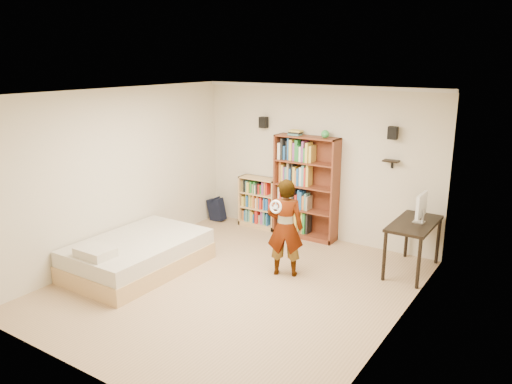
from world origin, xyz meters
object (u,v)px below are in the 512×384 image
(tall_bookshelf, at_px, (306,188))
(low_bookshelf, at_px, (259,202))
(daybed, at_px, (138,251))
(person, at_px, (285,228))
(computer_desk, at_px, (412,247))

(tall_bookshelf, relative_size, low_bookshelf, 1.90)
(daybed, relative_size, person, 1.41)
(tall_bookshelf, distance_m, computer_desk, 2.17)
(computer_desk, height_order, person, person)
(tall_bookshelf, distance_m, person, 1.69)
(daybed, distance_m, person, 2.26)
(computer_desk, distance_m, daybed, 4.14)
(low_bookshelf, distance_m, person, 2.23)
(computer_desk, xyz_separation_m, person, (-1.55, -1.14, 0.34))
(person, bearing_deg, low_bookshelf, -71.58)
(daybed, bearing_deg, tall_bookshelf, 61.80)
(low_bookshelf, bearing_deg, computer_desk, -9.11)
(low_bookshelf, distance_m, daybed, 2.75)
(tall_bookshelf, bearing_deg, person, -72.52)
(low_bookshelf, xyz_separation_m, computer_desk, (3.06, -0.49, -0.09))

